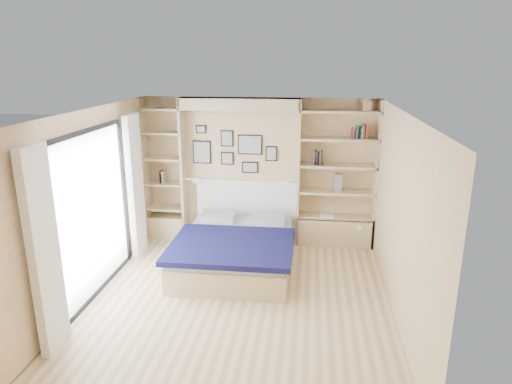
# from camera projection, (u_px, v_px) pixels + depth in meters

# --- Properties ---
(ground) EXTENTS (4.50, 4.50, 0.00)m
(ground) POSITION_uv_depth(u_px,v_px,m) (240.00, 299.00, 6.16)
(ground) COLOR #DDBE86
(ground) RESTS_ON ground
(room_shell) EXTENTS (4.50, 4.50, 4.50)m
(room_shell) POSITION_uv_depth(u_px,v_px,m) (230.00, 190.00, 7.35)
(room_shell) COLOR #E9C58B
(room_shell) RESTS_ON ground
(bed) EXTENTS (1.79, 2.34, 1.07)m
(bed) POSITION_uv_depth(u_px,v_px,m) (236.00, 249.00, 7.07)
(bed) COLOR tan
(bed) RESTS_ON ground
(photo_gallery) EXTENTS (1.48, 0.02, 0.82)m
(photo_gallery) POSITION_uv_depth(u_px,v_px,m) (233.00, 150.00, 7.88)
(photo_gallery) COLOR black
(photo_gallery) RESTS_ON ground
(reading_lamps) EXTENTS (1.92, 0.12, 0.15)m
(reading_lamps) POSITION_uv_depth(u_px,v_px,m) (240.00, 181.00, 7.79)
(reading_lamps) COLOR silver
(reading_lamps) RESTS_ON ground
(shelf_decor) EXTENTS (3.57, 0.23, 2.03)m
(shelf_decor) POSITION_uv_depth(u_px,v_px,m) (325.00, 148.00, 7.53)
(shelf_decor) COLOR #A51E1E
(shelf_decor) RESTS_ON ground
(deck_chair) EXTENTS (0.73, 0.96, 0.86)m
(deck_chair) POSITION_uv_depth(u_px,v_px,m) (66.00, 233.00, 7.35)
(deck_chair) COLOR tan
(deck_chair) RESTS_ON ground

